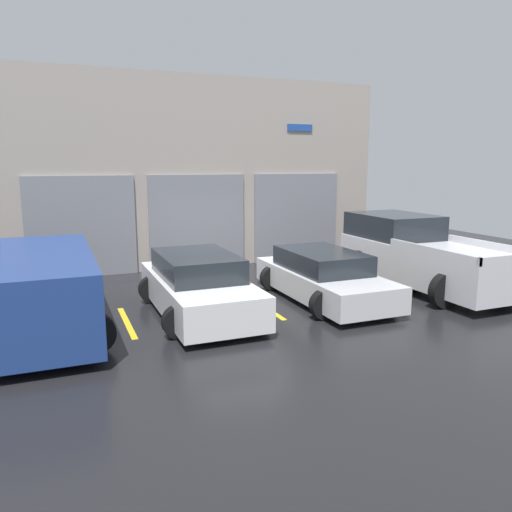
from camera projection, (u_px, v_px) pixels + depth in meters
name	position (u px, v px, depth m)	size (l,w,h in m)	color
ground_plane	(237.00, 288.00, 13.18)	(28.00, 28.00, 0.00)	black
shophouse_building	(200.00, 175.00, 15.64)	(12.07, 0.68, 5.89)	#9E9389
pickup_truck	(419.00, 254.00, 13.32)	(2.57, 5.32, 1.83)	silver
sedan_white	(198.00, 286.00, 10.82)	(2.16, 4.27, 1.33)	white
sedan_side	(323.00, 277.00, 11.98)	(2.12, 4.33, 1.19)	silver
van_right	(43.00, 289.00, 9.61)	(2.34, 4.87, 1.57)	navy
parking_stripe_left	(127.00, 322.00, 10.33)	(0.12, 2.20, 0.01)	gold
parking_stripe_centre	(264.00, 306.00, 11.48)	(0.12, 2.20, 0.01)	gold
parking_stripe_right	(376.00, 293.00, 12.63)	(0.12, 2.20, 0.01)	gold
parking_stripe_far_right	(470.00, 283.00, 13.78)	(0.12, 2.20, 0.01)	gold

